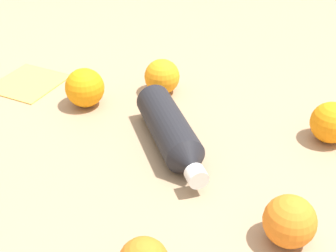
# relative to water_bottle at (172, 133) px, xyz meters

# --- Properties ---
(ground_plane) EXTENTS (2.40, 2.40, 0.00)m
(ground_plane) POSITION_rel_water_bottle_xyz_m (0.03, -0.03, -0.03)
(ground_plane) COLOR #9E7F60
(water_bottle) EXTENTS (0.27, 0.12, 0.07)m
(water_bottle) POSITION_rel_water_bottle_xyz_m (0.00, 0.00, 0.00)
(water_bottle) COLOR black
(water_bottle) RESTS_ON ground_plane
(orange_0) EXTENTS (0.08, 0.08, 0.08)m
(orange_0) POSITION_rel_water_bottle_xyz_m (-0.28, -0.03, 0.00)
(orange_0) COLOR orange
(orange_0) RESTS_ON ground_plane
(orange_1) EXTENTS (0.08, 0.08, 0.08)m
(orange_1) POSITION_rel_water_bottle_xyz_m (-0.13, -0.27, 0.00)
(orange_1) COLOR orange
(orange_1) RESTS_ON ground_plane
(orange_3) EXTENTS (0.08, 0.08, 0.08)m
(orange_3) POSITION_rel_water_bottle_xyz_m (0.19, -0.09, 0.00)
(orange_3) COLOR orange
(orange_3) RESTS_ON ground_plane
(orange_4) EXTENTS (0.08, 0.08, 0.08)m
(orange_4) POSITION_rel_water_bottle_xyz_m (0.23, 0.08, 0.01)
(orange_4) COLOR orange
(orange_4) RESTS_ON ground_plane
(folded_napkin) EXTENTS (0.20, 0.20, 0.01)m
(folded_napkin) POSITION_rel_water_bottle_xyz_m (0.38, 0.15, -0.03)
(folded_napkin) COLOR #E5B24C
(folded_napkin) RESTS_ON ground_plane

